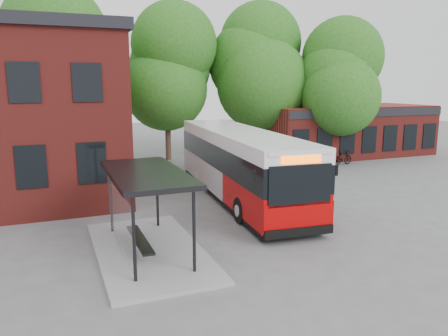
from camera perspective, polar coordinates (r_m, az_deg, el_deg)
name	(u,v)px	position (r m, az deg, el deg)	size (l,w,h in m)	color
ground	(253,228)	(17.93, 3.81, -7.77)	(100.00, 100.00, 0.00)	#5E5E60
shop_row	(344,130)	(37.07, 15.45, 4.77)	(14.00, 6.20, 4.00)	maroon
bus_shelter	(147,212)	(15.19, -9.96, -5.67)	(3.60, 7.00, 2.90)	black
bike_rail	(311,165)	(30.80, 11.29, 0.36)	(5.20, 0.10, 0.38)	black
tree_0	(68,87)	(31.30, -19.67, 9.89)	(7.92, 7.92, 11.00)	#225A18
tree_1	(167,91)	(33.36, -7.45, 9.94)	(7.92, 7.92, 10.40)	#225A18
tree_2	(257,87)	(34.87, 4.35, 10.53)	(7.92, 7.92, 11.00)	#225A18
tree_3	(341,99)	(34.10, 15.03, 8.74)	(7.04, 7.04, 9.28)	#225A18
city_bus	(239,165)	(21.99, 1.99, 0.42)	(2.90, 13.61, 3.46)	#B00405
bicycle_0	(278,164)	(29.46, 7.08, 0.52)	(0.59, 1.70, 0.89)	black
bicycle_1	(299,164)	(29.40, 9.76, 0.57)	(0.49, 1.75, 1.05)	black
bicycle_2	(295,161)	(30.29, 9.28, 0.85)	(0.67, 1.92, 1.01)	black
bicycle_3	(317,161)	(30.48, 12.09, 0.91)	(0.52, 1.85, 1.11)	#22222D
bicycle_4	(317,159)	(31.82, 12.11, 1.19)	(0.64, 1.82, 0.96)	#403931
bicycle_5	(318,158)	(31.96, 12.17, 1.25)	(0.46, 1.62, 0.97)	black
bicycle_6	(318,158)	(31.94, 12.16, 1.23)	(0.64, 1.84, 0.96)	#07135E
bicycle_7	(343,158)	(32.32, 15.22, 1.29)	(0.50, 1.77, 1.06)	black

